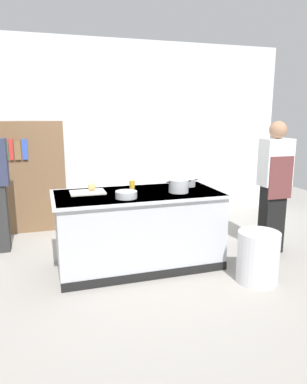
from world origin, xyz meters
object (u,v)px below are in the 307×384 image
at_px(stock_pot, 179,186).
at_px(mixing_bowl, 126,195).
at_px(onion, 92,187).
at_px(person_chef, 274,184).
at_px(sauce_pan, 189,183).
at_px(trash_bin, 258,257).
at_px(bookshelf, 28,177).
at_px(juice_cup, 132,184).

distance_m(stock_pot, mixing_bowl, 0.66).
bearing_deg(onion, person_chef, -6.91).
bearing_deg(stock_pot, sauce_pan, 48.36).
relative_size(sauce_pan, trash_bin, 0.40).
bearing_deg(mixing_bowl, bookshelf, 118.10).
bearing_deg(person_chef, mixing_bowl, 110.77).
bearing_deg(trash_bin, person_chef, 46.83).
xyz_separation_m(sauce_pan, bookshelf, (-1.99, 1.63, -0.10)).
height_order(onion, mixing_bowl, onion).
xyz_separation_m(stock_pot, trash_bin, (0.67, -0.69, -0.69)).
distance_m(onion, bookshelf, 1.80).
relative_size(juice_cup, bookshelf, 0.06).
xyz_separation_m(stock_pot, juice_cup, (-0.47, 0.38, -0.03)).
height_order(stock_pot, sauce_pan, stock_pot).
height_order(onion, juice_cup, onion).
bearing_deg(stock_pot, person_chef, 0.56).
xyz_separation_m(mixing_bowl, person_chef, (1.98, 0.12, -0.03)).
bearing_deg(person_chef, juice_cup, 95.80).
relative_size(mixing_bowl, juice_cup, 2.40).
bearing_deg(juice_cup, bookshelf, 129.47).
height_order(onion, bookshelf, bookshelf).
bearing_deg(mixing_bowl, onion, 128.87).
bearing_deg(onion, stock_pot, -16.66).
bearing_deg(bookshelf, stock_pot, -47.87).
relative_size(onion, sauce_pan, 0.42).
relative_size(onion, stock_pot, 0.31).
height_order(mixing_bowl, trash_bin, mixing_bowl).
height_order(stock_pot, bookshelf, bookshelf).
relative_size(onion, mixing_bowl, 0.39).
distance_m(onion, trash_bin, 2.03).
distance_m(onion, sauce_pan, 1.23).
distance_m(onion, stock_pot, 1.02).
xyz_separation_m(trash_bin, bookshelf, (-2.40, 2.61, 0.57)).
height_order(mixing_bowl, bookshelf, bookshelf).
bearing_deg(bookshelf, juice_cup, -50.53).
relative_size(stock_pot, juice_cup, 3.00).
bearing_deg(mixing_bowl, trash_bin, -23.90).
distance_m(sauce_pan, trash_bin, 1.25).
bearing_deg(juice_cup, mixing_bowl, -111.03).
distance_m(stock_pot, person_chef, 1.33).
distance_m(trash_bin, person_chef, 1.15).
bearing_deg(stock_pot, juice_cup, 140.97).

